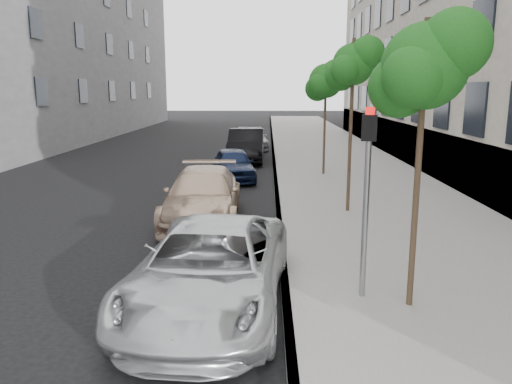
{
  "coord_description": "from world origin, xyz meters",
  "views": [
    {
      "loc": [
        0.84,
        -6.27,
        3.63
      ],
      "look_at": [
        0.6,
        4.04,
        1.5
      ],
      "focal_mm": 35.0,
      "sensor_mm": 36.0,
      "label": 1
    }
  ],
  "objects_px": {
    "suv": "(203,196)",
    "sedan_rear": "(252,139)",
    "signal_pole": "(367,181)",
    "sedan_black": "(246,145)",
    "minivan": "(210,268)",
    "tree_near": "(427,66)",
    "tree_mid": "(354,65)",
    "sedan_blue": "(233,164)",
    "tree_far": "(326,81)"
  },
  "relations": [
    {
      "from": "tree_far",
      "to": "suv",
      "type": "distance_m",
      "value": 8.97
    },
    {
      "from": "sedan_blue",
      "to": "suv",
      "type": "bearing_deg",
      "value": -103.33
    },
    {
      "from": "sedan_black",
      "to": "suv",
      "type": "bearing_deg",
      "value": -93.4
    },
    {
      "from": "minivan",
      "to": "suv",
      "type": "distance_m",
      "value": 5.73
    },
    {
      "from": "sedan_rear",
      "to": "tree_mid",
      "type": "bearing_deg",
      "value": -83.75
    },
    {
      "from": "signal_pole",
      "to": "sedan_black",
      "type": "height_order",
      "value": "signal_pole"
    },
    {
      "from": "signal_pole",
      "to": "tree_near",
      "type": "bearing_deg",
      "value": -11.01
    },
    {
      "from": "suv",
      "to": "tree_near",
      "type": "bearing_deg",
      "value": -55.78
    },
    {
      "from": "sedan_blue",
      "to": "sedan_black",
      "type": "xyz_separation_m",
      "value": [
        0.3,
        5.37,
        0.17
      ]
    },
    {
      "from": "sedan_blue",
      "to": "sedan_black",
      "type": "bearing_deg",
      "value": 77.2
    },
    {
      "from": "signal_pole",
      "to": "suv",
      "type": "height_order",
      "value": "signal_pole"
    },
    {
      "from": "minivan",
      "to": "sedan_black",
      "type": "xyz_separation_m",
      "value": [
        -0.14,
        17.49,
        0.1
      ]
    },
    {
      "from": "minivan",
      "to": "sedan_rear",
      "type": "bearing_deg",
      "value": 94.56
    },
    {
      "from": "sedan_rear",
      "to": "tree_far",
      "type": "bearing_deg",
      "value": -76.59
    },
    {
      "from": "tree_mid",
      "to": "minivan",
      "type": "relative_size",
      "value": 0.96
    },
    {
      "from": "tree_mid",
      "to": "signal_pole",
      "type": "height_order",
      "value": "tree_mid"
    },
    {
      "from": "tree_mid",
      "to": "sedan_black",
      "type": "distance_m",
      "value": 12.11
    },
    {
      "from": "sedan_blue",
      "to": "sedan_black",
      "type": "relative_size",
      "value": 0.76
    },
    {
      "from": "tree_mid",
      "to": "suv",
      "type": "bearing_deg",
      "value": -169.8
    },
    {
      "from": "suv",
      "to": "sedan_blue",
      "type": "relative_size",
      "value": 1.32
    },
    {
      "from": "tree_mid",
      "to": "tree_near",
      "type": "bearing_deg",
      "value": -90.0
    },
    {
      "from": "sedan_black",
      "to": "tree_near",
      "type": "bearing_deg",
      "value": -78.79
    },
    {
      "from": "suv",
      "to": "tree_far",
      "type": "bearing_deg",
      "value": 58.24
    },
    {
      "from": "tree_mid",
      "to": "tree_far",
      "type": "bearing_deg",
      "value": 90.0
    },
    {
      "from": "suv",
      "to": "sedan_blue",
      "type": "distance_m",
      "value": 6.47
    },
    {
      "from": "signal_pole",
      "to": "sedan_black",
      "type": "bearing_deg",
      "value": 113.18
    },
    {
      "from": "sedan_black",
      "to": "sedan_rear",
      "type": "bearing_deg",
      "value": 88.55
    },
    {
      "from": "tree_mid",
      "to": "suv",
      "type": "relative_size",
      "value": 0.99
    },
    {
      "from": "sedan_black",
      "to": "tree_mid",
      "type": "bearing_deg",
      "value": -72.58
    },
    {
      "from": "tree_far",
      "to": "minivan",
      "type": "distance_m",
      "value": 13.73
    },
    {
      "from": "tree_far",
      "to": "sedan_rear",
      "type": "bearing_deg",
      "value": 108.67
    },
    {
      "from": "suv",
      "to": "sedan_blue",
      "type": "bearing_deg",
      "value": 84.5
    },
    {
      "from": "signal_pole",
      "to": "minivan",
      "type": "xyz_separation_m",
      "value": [
        -2.58,
        -0.27,
        -1.43
      ]
    },
    {
      "from": "sedan_blue",
      "to": "sedan_rear",
      "type": "bearing_deg",
      "value": 78.02
    },
    {
      "from": "tree_far",
      "to": "suv",
      "type": "bearing_deg",
      "value": -119.96
    },
    {
      "from": "tree_near",
      "to": "tree_mid",
      "type": "height_order",
      "value": "tree_mid"
    },
    {
      "from": "signal_pole",
      "to": "sedan_rear",
      "type": "xyz_separation_m",
      "value": [
        -2.58,
        22.5,
        -1.51
      ]
    },
    {
      "from": "tree_near",
      "to": "sedan_black",
      "type": "xyz_separation_m",
      "value": [
        -3.47,
        17.58,
        -3.15
      ]
    },
    {
      "from": "sedan_blue",
      "to": "sedan_rear",
      "type": "distance_m",
      "value": 10.65
    },
    {
      "from": "suv",
      "to": "sedan_rear",
      "type": "relative_size",
      "value": 1.14
    },
    {
      "from": "signal_pole",
      "to": "tree_mid",
      "type": "bearing_deg",
      "value": 97.32
    },
    {
      "from": "suv",
      "to": "sedan_black",
      "type": "height_order",
      "value": "sedan_black"
    },
    {
      "from": "minivan",
      "to": "suv",
      "type": "relative_size",
      "value": 1.03
    },
    {
      "from": "minivan",
      "to": "suv",
      "type": "xyz_separation_m",
      "value": [
        -0.85,
        5.67,
        0.01
      ]
    },
    {
      "from": "minivan",
      "to": "sedan_black",
      "type": "bearing_deg",
      "value": 95.02
    },
    {
      "from": "tree_near",
      "to": "suv",
      "type": "distance_m",
      "value": 7.81
    },
    {
      "from": "sedan_black",
      "to": "sedan_blue",
      "type": "bearing_deg",
      "value": -93.11
    },
    {
      "from": "tree_mid",
      "to": "suv",
      "type": "height_order",
      "value": "tree_mid"
    },
    {
      "from": "tree_near",
      "to": "sedan_blue",
      "type": "height_order",
      "value": "tree_near"
    },
    {
      "from": "suv",
      "to": "minivan",
      "type": "bearing_deg",
      "value": -83.24
    }
  ]
}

